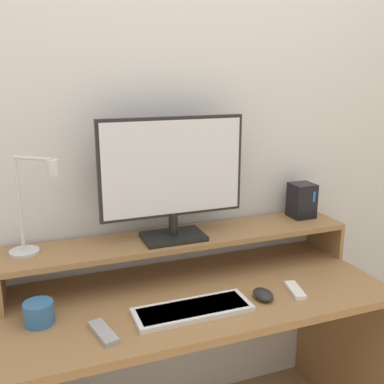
% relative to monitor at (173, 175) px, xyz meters
% --- Properties ---
extents(wall_back, '(6.00, 0.05, 2.50)m').
position_rel_monitor_xyz_m(wall_back, '(0.05, 0.18, 0.12)').
color(wall_back, silver).
rests_on(wall_back, ground_plane).
extents(desk, '(1.39, 0.60, 0.71)m').
position_rel_monitor_xyz_m(desk, '(0.05, -0.16, -0.61)').
color(desk, olive).
rests_on(desk, ground_plane).
extents(monitor_shelf, '(1.39, 0.24, 0.16)m').
position_rel_monitor_xyz_m(monitor_shelf, '(0.05, 0.02, -0.28)').
color(monitor_shelf, olive).
rests_on(monitor_shelf, desk).
extents(monitor, '(0.56, 0.16, 0.47)m').
position_rel_monitor_xyz_m(monitor, '(0.00, 0.00, 0.00)').
color(monitor, black).
rests_on(monitor, monitor_shelf).
extents(desk_lamp, '(0.19, 0.16, 0.36)m').
position_rel_monitor_xyz_m(desk_lamp, '(-0.51, 0.02, -0.10)').
color(desk_lamp, silver).
rests_on(desk_lamp, monitor_shelf).
extents(router_dock, '(0.10, 0.10, 0.15)m').
position_rel_monitor_xyz_m(router_dock, '(0.62, 0.05, -0.18)').
color(router_dock, black).
rests_on(router_dock, monitor_shelf).
extents(keyboard, '(0.41, 0.15, 0.02)m').
position_rel_monitor_xyz_m(keyboard, '(-0.03, -0.29, -0.41)').
color(keyboard, silver).
rests_on(keyboard, desk).
extents(mouse, '(0.07, 0.10, 0.03)m').
position_rel_monitor_xyz_m(mouse, '(0.24, -0.29, -0.40)').
color(mouse, black).
rests_on(mouse, desk).
extents(remote_control, '(0.08, 0.15, 0.02)m').
position_rel_monitor_xyz_m(remote_control, '(-0.34, -0.32, -0.41)').
color(remote_control, '#99999E').
rests_on(remote_control, desk).
extents(remote_secondary, '(0.07, 0.14, 0.02)m').
position_rel_monitor_xyz_m(remote_secondary, '(0.38, -0.29, -0.41)').
color(remote_secondary, white).
rests_on(remote_secondary, desk).
extents(mug, '(0.10, 0.10, 0.08)m').
position_rel_monitor_xyz_m(mug, '(-0.52, -0.18, -0.38)').
color(mug, '#33669E').
rests_on(mug, desk).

